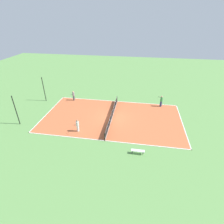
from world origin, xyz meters
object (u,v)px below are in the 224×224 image
Objects in this scene: bench at (138,151)px; tennis_ball_right_alley at (86,136)px; player_baseline_gray at (73,95)px; tennis_ball_midcourt at (71,104)px; player_near_white at (77,125)px; tennis_net at (112,114)px; fence_post_back_right at (44,89)px; fence_post_back_left at (16,111)px; player_far_green at (161,100)px; tennis_ball_near_net at (39,125)px.

bench is 20.84× the size of tennis_ball_right_alley.
tennis_ball_midcourt is (-1.56, -0.13, -0.92)m from player_baseline_gray.
player_baseline_gray is 9.21m from player_near_white.
tennis_net is at bearing -60.41° from bench.
bench is 18.95m from fence_post_back_right.
bench is 16.16m from fence_post_back_left.
player_far_green is (0.10, -14.33, 0.09)m from player_baseline_gray.
tennis_ball_near_net is at bearing 80.39° from player_far_green.
fence_post_back_right is (0.69, 4.75, 2.00)m from tennis_ball_midcourt.
fence_post_back_left and fence_post_back_right have the same top height.
tennis_ball_midcourt is at bearing 67.73° from tennis_net.
player_near_white is 13.70m from player_far_green.
fence_post_back_right is at bearing 73.10° from tennis_net.
player_far_green is at bearing -66.59° from fence_post_back_left.
tennis_ball_midcourt is 5.20m from fence_post_back_right.
tennis_ball_right_alley is 9.10m from tennis_ball_midcourt.
fence_post_back_left is at bearing 106.90° from tennis_net.
fence_post_back_left reaches higher than tennis_ball_midcourt.
player_far_green is 0.44× the size of fence_post_back_right.
tennis_ball_near_net is (-7.94, 2.03, -0.92)m from player_baseline_gray.
bench is (-6.79, -3.85, -0.14)m from tennis_net.
tennis_ball_midcourt is (-1.66, 14.20, -1.01)m from player_far_green.
tennis_ball_right_alley is 9.81m from fence_post_back_left.
fence_post_back_left reaches higher than bench.
bench is 11.84m from player_far_green.
tennis_ball_near_net is at bearing -159.83° from fence_post_back_right.
tennis_ball_near_net is at bearing -86.43° from fence_post_back_left.
fence_post_back_left is at bearing -87.43° from player_near_white.
tennis_ball_near_net is 7.79m from fence_post_back_right.
player_far_green is (11.38, -3.20, 0.68)m from bench.
tennis_ball_right_alley is at bearing 99.16° from player_far_green.
fence_post_back_right reaches higher than bench.
player_near_white reaches higher than player_baseline_gray.
fence_post_back_left is (-8.10, 4.62, 1.08)m from player_baseline_gray.
player_near_white reaches higher than tennis_ball_midcourt.
bench is at bearing -123.44° from fence_post_back_right.
tennis_ball_midcourt is 1.00× the size of tennis_ball_near_net.
player_far_green is at bearing -105.70° from bench.
player_near_white is 24.74× the size of tennis_ball_near_net.
fence_post_back_right is at bearing 81.74° from tennis_ball_midcourt.
player_far_green is 18.25m from tennis_ball_near_net.
player_baseline_gray is 14.33m from player_far_green.
player_baseline_gray reaches higher than tennis_ball_midcourt.
tennis_ball_right_alley is at bearing -97.23° from fence_post_back_left.
player_far_green reaches higher than tennis_ball_midcourt.
fence_post_back_left is (1.21, 9.52, 2.00)m from tennis_ball_right_alley.
tennis_net is 7.34× the size of bench.
fence_post_back_right is (8.44, 9.52, 2.00)m from tennis_ball_right_alley.
player_near_white is 11.26m from fence_post_back_right.
tennis_ball_right_alley is at bearing -148.38° from tennis_ball_midcourt.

